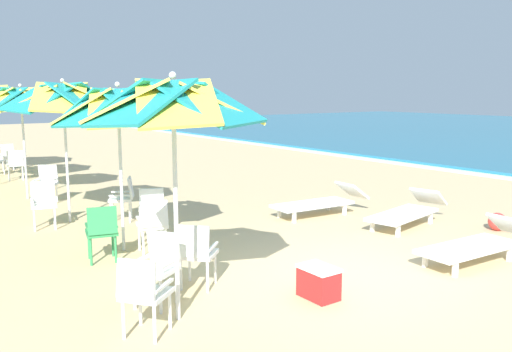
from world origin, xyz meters
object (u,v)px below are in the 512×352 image
Objects in this scene: plastic_chair_2 at (143,291)px; plastic_chair_4 at (102,230)px; plastic_chair_3 at (152,210)px; beach_umbrella_2 at (63,99)px; plastic_chair_1 at (196,251)px; plastic_chair_10 at (15,163)px; sun_lounger_1 at (408,211)px; beach_umbrella_1 at (118,109)px; plastic_chair_0 at (158,264)px; cooler_box at (319,282)px; plastic_chair_7 at (124,196)px; beach_umbrella_3 at (21,101)px; beach_umbrella_0 at (173,105)px; beach_ball at (497,222)px; sun_lounger_0 at (477,243)px; plastic_chair_5 at (153,223)px; plastic_chair_8 at (47,182)px; plastic_chair_13 at (6,155)px; plastic_chair_6 at (43,202)px; sun_lounger_2 at (320,202)px.

plastic_chair_4 is (-2.65, 0.51, 0.00)m from plastic_chair_2.
plastic_chair_3 is 2.88m from beach_umbrella_2.
plastic_chair_1 and plastic_chair_10 have the same top height.
sun_lounger_1 is at bearing 77.50° from plastic_chair_4.
beach_umbrella_1 is (-3.05, 1.00, 1.76)m from plastic_chair_2.
plastic_chair_0 is 2.95m from plastic_chair_3.
cooler_box is at bearing 19.71° from beach_umbrella_1.
sun_lounger_1 is at bearing 52.02° from beach_umbrella_2.
beach_umbrella_1 reaches higher than plastic_chair_3.
plastic_chair_1 is 1.73× the size of cooler_box.
plastic_chair_2 is 5.21m from plastic_chair_7.
beach_umbrella_3 is 9.01m from cooler_box.
beach_umbrella_3 reaches higher than plastic_chair_0.
beach_umbrella_0 is 6.91m from beach_ball.
beach_umbrella_2 is 2.94m from beach_umbrella_3.
cooler_box is at bearing -84.10° from beach_ball.
cooler_box is at bearing -65.99° from sun_lounger_1.
sun_lounger_0 is (0.77, 4.58, -2.09)m from beach_umbrella_0.
plastic_chair_1 is 1.86m from plastic_chair_4.
plastic_chair_5 is 3.02m from cooler_box.
plastic_chair_4 reaches higher than cooler_box.
beach_umbrella_1 is 3.08× the size of plastic_chair_10.
plastic_chair_3 is at bearing 153.97° from plastic_chair_2.
beach_umbrella_3 is 1.24× the size of sun_lounger_0.
plastic_chair_0 is 1.00× the size of plastic_chair_4.
plastic_chair_8 is at bearing -153.41° from sun_lounger_0.
beach_umbrella_0 reaches higher than plastic_chair_8.
plastic_chair_0 is 5.54m from sun_lounger_1.
plastic_chair_8 is 7.92m from sun_lounger_1.
sun_lounger_0 is (3.63, 4.07, -1.97)m from beach_umbrella_1.
plastic_chair_3 is 10.23m from plastic_chair_13.
plastic_chair_6 is at bearing -7.05° from plastic_chair_10.
sun_lounger_2 is (-0.43, 3.92, -0.22)m from plastic_chair_5.
plastic_chair_13 reaches higher than sun_lounger_0.
plastic_chair_3 reaches higher than sun_lounger_1.
beach_ball is at bearing 41.14° from sun_lounger_1.
plastic_chair_10 is at bearing -178.59° from plastic_chair_5.
beach_ball is at bearing 85.90° from plastic_chair_0.
beach_umbrella_0 is 3.15× the size of plastic_chair_1.
beach_umbrella_0 reaches higher than plastic_chair_5.
plastic_chair_7 is at bearing 5.91° from plastic_chair_10.
beach_ball is (7.33, 6.05, -0.33)m from plastic_chair_8.
beach_umbrella_3 is 7.27m from sun_lounger_2.
cooler_box is (5.16, 0.42, -0.30)m from plastic_chair_7.
cooler_box is (3.68, 0.51, -0.30)m from plastic_chair_3.
plastic_chair_2 is at bearing -7.41° from plastic_chair_8.
sun_lounger_0 is at bearing 25.80° from beach_umbrella_3.
sun_lounger_0 is (5.86, 4.72, -0.22)m from plastic_chair_6.
plastic_chair_10 is at bearing 173.06° from beach_umbrella_3.
beach_ball is (-0.24, 7.03, -0.33)m from plastic_chair_2.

